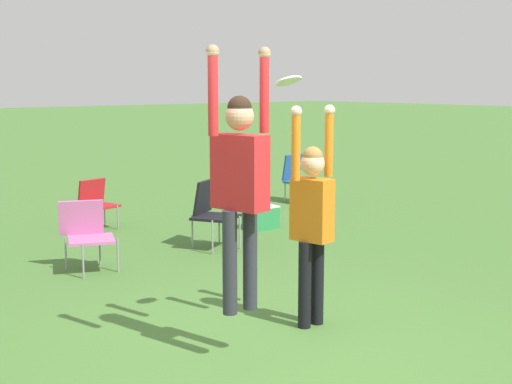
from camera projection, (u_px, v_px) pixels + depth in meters
ground_plane at (283, 352)px, 6.06m from camera, size 120.00×120.00×0.00m
person_jumping at (240, 173)px, 5.72m from camera, size 0.62×0.50×2.16m
person_defending at (312, 212)px, 6.56m from camera, size 0.52×0.40×2.07m
frisbee at (288, 81)px, 6.04m from camera, size 0.23×0.22×0.09m
camping_chair_0 at (96, 200)px, 11.16m from camera, size 0.58×0.61×0.77m
camping_chair_1 at (297, 175)px, 13.59m from camera, size 0.53×0.57×0.91m
camping_chair_2 at (87, 231)px, 8.66m from camera, size 0.71×0.76×0.85m
camping_chair_3 at (211, 209)px, 9.85m from camera, size 0.75×0.81×0.93m
cooler_box at (261, 217)px, 11.18m from camera, size 0.48×0.38×0.36m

